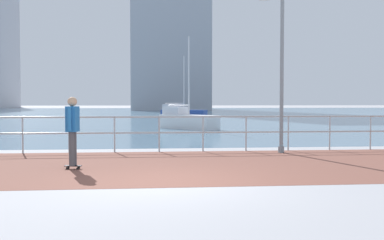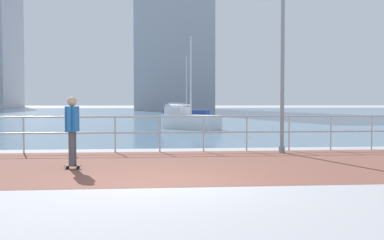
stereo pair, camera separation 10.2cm
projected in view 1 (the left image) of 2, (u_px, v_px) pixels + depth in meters
name	position (u px, v px, depth m)	size (l,w,h in m)	color
ground	(150.00, 116.00, 48.93)	(220.00, 220.00, 0.00)	#9E9EA3
brick_paving	(163.00, 165.00, 11.64)	(28.00, 6.12, 0.01)	brown
harbor_water	(150.00, 113.00, 59.43)	(180.00, 88.00, 0.00)	slate
waterfront_railing	(159.00, 127.00, 14.66)	(25.25, 0.06, 1.14)	#B2BCC1
lamppost	(277.00, 52.00, 14.36)	(0.80, 0.41, 5.66)	gray
skateboarder	(73.00, 126.00, 10.91)	(0.41, 0.56, 1.71)	black
sailboat_ivory	(187.00, 120.00, 26.65)	(3.34, 3.63, 5.30)	white
sailboat_white	(182.00, 113.00, 40.10)	(4.04, 2.80, 5.48)	#284799
tower_beige	(169.00, 8.00, 83.99)	(13.39, 17.49, 38.56)	#A3A8B2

